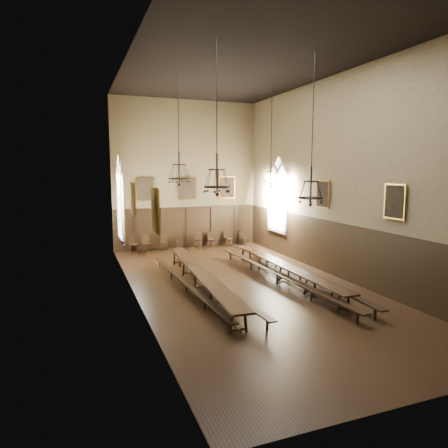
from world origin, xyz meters
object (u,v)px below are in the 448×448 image
chair_0 (134,247)px  chandelier_front_right (311,189)px  chair_4 (198,243)px  chandelier_back_right (271,174)px  chair_1 (147,246)px  bench_left_outer (186,286)px  chair_6 (228,241)px  table_left (201,280)px  chandelier_front_left (217,178)px  bench_right_inner (277,277)px  chair_3 (180,244)px  table_right (284,272)px  bench_right_outer (300,274)px  chandelier_back_left (179,172)px  bench_left_inner (213,284)px  chair_2 (164,245)px  chair_5 (211,242)px  chair_7 (242,240)px

chair_0 → chandelier_front_right: 12.42m
chair_4 → chandelier_back_right: 7.89m
chair_1 → chandelier_back_right: chandelier_back_right is taller
bench_left_outer → chair_6: size_ratio=9.84×
table_left → chandelier_front_left: chandelier_front_left is taller
table_left → bench_right_inner: (3.33, -0.32, -0.09)m
table_left → chandelier_front_right: bearing=-33.8°
bench_right_inner → chandelier_front_right: size_ratio=2.00×
chair_3 → chandelier_front_left: 11.75m
bench_left_outer → chair_3: size_ratio=10.12×
bench_right_inner → chair_4: bearing=95.9°
table_right → chair_4: size_ratio=9.80×
bench_right_outer → chandelier_back_left: (-4.84, 2.18, 4.44)m
bench_left_inner → chair_2: size_ratio=9.83×
bench_left_outer → chandelier_front_right: bearing=-28.2°
table_left → chair_0: chair_0 is taller
bench_left_inner → chandelier_back_left: (-0.73, 2.28, 4.48)m
chandelier_front_right → chair_5: bearing=91.1°
table_right → chandelier_back_left: size_ratio=1.96×
chair_7 → chandelier_back_left: (-5.78, -6.45, 4.47)m
table_right → bench_right_outer: table_right is taller
bench_right_outer → chandelier_front_right: size_ratio=2.00×
chair_2 → bench_left_outer: bearing=-93.7°
chair_1 → chair_7: 6.18m
bench_right_outer → chair_4: (-2.08, 8.53, -0.02)m
chair_2 → chair_3: size_ratio=1.04×
chandelier_back_left → bench_left_inner: bearing=-72.2°
bench_right_inner → chandelier_front_right: chandelier_front_right is taller
chair_3 → chair_6: bearing=9.4°
bench_left_inner → chair_6: bearing=65.2°
bench_left_outer → chandelier_back_right: (4.75, 2.05, 4.36)m
chair_0 → chandelier_front_left: chandelier_front_left is taller
chair_4 → chandelier_back_left: 8.24m
bench_left_outer → chair_4: 8.97m
table_right → chair_3: bearing=106.9°
chair_1 → chair_7: chair_1 is taller
table_right → bench_right_outer: size_ratio=0.86×
bench_right_outer → chair_2: (-4.21, 8.60, -0.02)m
table_left → chair_2: (0.31, 8.37, -0.10)m
bench_right_outer → chair_0: size_ratio=10.56×
chair_3 → chandelier_back_right: (2.80, -6.51, 4.35)m
table_left → table_right: table_left is taller
table_right → chandelier_front_left: chandelier_front_left is taller
chair_0 → chandelier_front_right: bearing=-60.1°
chandelier_front_left → bench_right_inner: bearing=31.1°
table_left → chair_4: bearing=73.6°
chair_6 → chandelier_back_left: size_ratio=0.20×
bench_left_outer → chandelier_front_left: chandelier_front_left is taller
bench_left_outer → chair_1: chair_1 is taller
chandelier_back_left → chandelier_front_left: bearing=-87.6°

